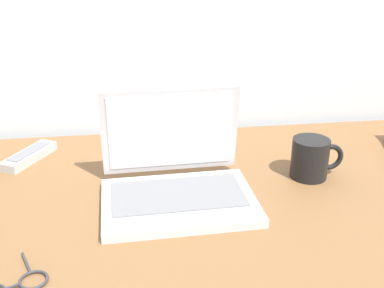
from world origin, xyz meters
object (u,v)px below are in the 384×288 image
object	(u,v)px
remote_control_near	(29,156)
laptop	(176,176)
coffee_mug	(311,158)
eyeglasses	(12,285)

from	to	relation	value
remote_control_near	laptop	bearing A→B (deg)	-33.70
coffee_mug	remote_control_near	world-z (taller)	coffee_mug
remote_control_near	eyeglasses	xyz separation A→B (m)	(0.06, -0.48, -0.01)
laptop	coffee_mug	size ratio (longest dim) A/B	2.61
laptop	remote_control_near	xyz separation A→B (m)	(-0.34, 0.23, -0.03)
remote_control_near	eyeglasses	bearing A→B (deg)	-83.35
laptop	eyeglasses	world-z (taller)	laptop
eyeglasses	coffee_mug	bearing A→B (deg)	26.63
laptop	remote_control_near	distance (m)	0.41
laptop	coffee_mug	xyz separation A→B (m)	(0.31, 0.05, 0.00)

